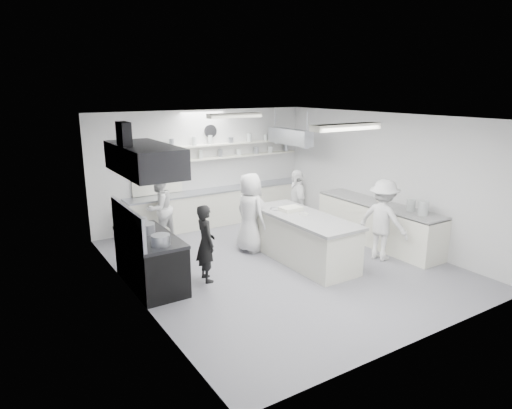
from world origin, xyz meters
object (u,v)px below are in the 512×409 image
stove (151,262)px  cook_stove (206,243)px  back_counter (220,207)px  right_counter (377,224)px  cook_back (159,208)px  prep_island (303,239)px

stove → cook_stove: size_ratio=1.22×
stove → back_counter: back_counter is taller
stove → cook_stove: 1.06m
stove → back_counter: size_ratio=0.36×
cook_stove → back_counter: bearing=-24.9°
stove → back_counter: bearing=44.0°
right_counter → cook_back: (-4.22, 2.85, 0.34)m
right_counter → stove: bearing=173.5°
back_counter → prep_island: prep_island is taller
prep_island → right_counter: bearing=-1.7°
stove → cook_back: (1.03, 2.25, 0.36)m
prep_island → cook_stove: size_ratio=1.73×
back_counter → cook_stove: size_ratio=3.39×
right_counter → cook_stove: bearing=176.8°
right_counter → prep_island: 2.14m
cook_stove → cook_back: bearing=5.2°
cook_back → cook_stove: bearing=60.2°
stove → prep_island: (3.11, -0.54, 0.02)m
stove → cook_back: size_ratio=1.11×
stove → right_counter: 5.28m
back_counter → right_counter: size_ratio=1.52×
prep_island → back_counter: bearing=93.4°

